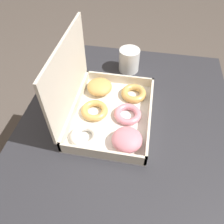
{
  "coord_description": "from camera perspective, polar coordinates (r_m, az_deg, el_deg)",
  "views": [
    {
      "loc": [
        -0.44,
        -0.03,
        1.29
      ],
      "look_at": [
        0.06,
        0.05,
        0.72
      ],
      "focal_mm": 35.0,
      "sensor_mm": 36.0,
      "label": 1
    }
  ],
  "objects": [
    {
      "name": "coffee_mug",
      "position": [
        0.94,
        4.5,
        13.44
      ],
      "size": [
        0.08,
        0.08,
        0.1
      ],
      "color": "white",
      "rests_on": "dining_table"
    },
    {
      "name": "donut_box",
      "position": [
        0.74,
        -2.09,
        1.65
      ],
      "size": [
        0.35,
        0.28,
        0.28
      ],
      "color": "silver",
      "rests_on": "dining_table"
    },
    {
      "name": "ground_plane",
      "position": [
        1.36,
        1.99,
        -22.71
      ],
      "size": [
        8.0,
        8.0,
        0.0
      ],
      "primitive_type": "plane",
      "color": "#564C44"
    },
    {
      "name": "dining_table",
      "position": [
        0.83,
        3.06,
        -9.59
      ],
      "size": [
        0.97,
        0.74,
        0.7
      ],
      "color": "#2D2D33",
      "rests_on": "ground_plane"
    }
  ]
}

